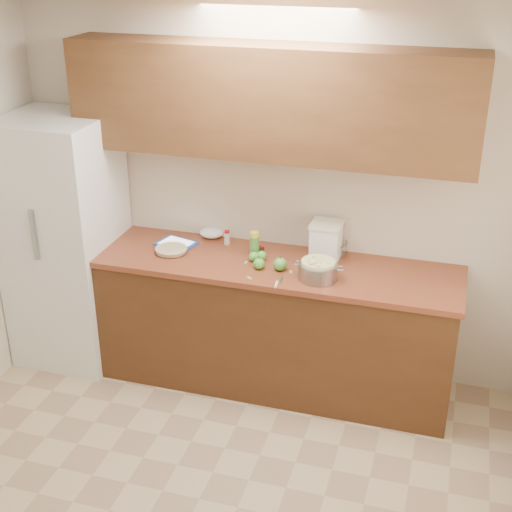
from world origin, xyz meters
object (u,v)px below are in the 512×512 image
(pie, at_px, (171,250))
(flour_canister, at_px, (326,240))
(colander, at_px, (318,270))
(tablet, at_px, (176,244))

(pie, distance_m, flour_canister, 1.05)
(colander, bearing_deg, flour_canister, 92.96)
(pie, bearing_deg, tablet, 97.05)
(pie, height_order, tablet, pie)
(pie, distance_m, tablet, 0.13)
(flour_canister, xyz_separation_m, tablet, (-1.04, -0.09, -0.12))
(flour_canister, distance_m, tablet, 1.05)
(pie, relative_size, tablet, 0.76)
(pie, xyz_separation_m, colander, (1.04, -0.11, 0.04))
(tablet, bearing_deg, pie, -67.86)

